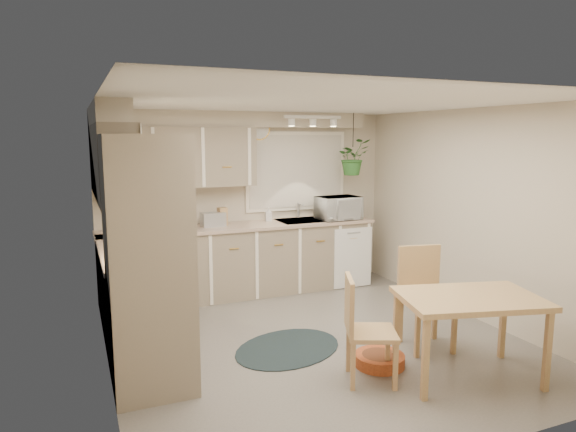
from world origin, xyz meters
The scene contains 35 objects.
floor centered at (0.00, 0.00, 0.00)m, with size 4.20×4.20×0.00m, color slate.
ceiling centered at (0.00, 0.00, 2.40)m, with size 4.20×4.20×0.00m, color white.
wall_back centered at (0.00, 2.10, 1.20)m, with size 4.00×0.04×2.40m, color beige.
wall_front centered at (0.00, -2.10, 1.20)m, with size 4.00×0.04×2.40m, color beige.
wall_left centered at (-2.00, 0.00, 1.20)m, with size 0.04×4.20×2.40m, color beige.
wall_right centered at (2.00, 0.00, 1.20)m, with size 0.04×4.20×2.40m, color beige.
base_cab_left centered at (-1.70, 0.88, 0.45)m, with size 0.60×1.85×0.90m, color gray.
base_cab_back centered at (-0.20, 1.80, 0.45)m, with size 3.60×0.60×0.90m, color gray.
counter_left centered at (-1.69, 0.88, 0.92)m, with size 0.64×1.89×0.04m, color #CBAC94.
counter_back centered at (-0.20, 1.79, 0.92)m, with size 3.64×0.64×0.04m, color #CBAC94.
oven_stack centered at (-1.68, -0.38, 1.05)m, with size 0.65×0.65×2.10m, color gray.
wall_oven_face centered at (-1.35, -0.38, 1.05)m, with size 0.02×0.56×0.58m, color white.
upper_cab_left centered at (-1.82, 1.00, 1.83)m, with size 0.35×2.00×0.75m, color gray.
upper_cab_back centered at (-1.00, 1.93, 1.83)m, with size 2.00×0.35×0.75m, color gray.
soffit_left centered at (-1.85, 1.00, 2.30)m, with size 0.30×2.00×0.20m, color beige.
soffit_back centered at (-0.20, 1.95, 2.30)m, with size 3.60×0.30×0.20m, color beige.
cooktop centered at (-1.68, 0.30, 0.94)m, with size 0.52×0.58×0.02m, color white.
range_hood centered at (-1.70, 0.30, 1.40)m, with size 0.40×0.60×0.14m, color white.
window_blinds centered at (0.70, 2.07, 1.60)m, with size 1.40×0.02×1.00m, color silver.
window_frame centered at (0.70, 2.08, 1.60)m, with size 1.50×0.02×1.10m, color white.
sink centered at (0.70, 1.80, 0.90)m, with size 0.70×0.48×0.10m, color #A8AAAF.
dishwasher_front centered at (1.30, 1.49, 0.42)m, with size 0.58×0.01×0.83m, color white.
track_light_bar centered at (0.70, 1.55, 2.33)m, with size 0.80×0.04×0.04m, color white.
wall_clock centered at (0.15, 2.07, 2.18)m, with size 0.30×0.30×0.03m, color gold.
dining_table centered at (0.87, -1.24, 0.37)m, with size 1.17×0.78×0.74m, color tan.
chair_left centered at (0.06, -0.97, 0.46)m, with size 0.43×0.43×0.91m, color tan.
chair_back centered at (0.94, -0.59, 0.50)m, with size 0.47×0.47×1.00m, color tan.
braided_rug centered at (-0.33, -0.08, 0.01)m, with size 1.16×0.87×0.01m, color black.
pet_bed centered at (0.29, -0.75, 0.05)m, with size 0.46×0.46×0.11m, color #BC5225.
microwave centered at (1.17, 1.70, 1.14)m, with size 0.58×0.32×0.39m, color white.
soap_bottle centered at (0.23, 1.95, 0.98)m, with size 0.08×0.19×0.09m, color white.
hanging_plant centered at (1.39, 1.70, 1.74)m, with size 0.45×0.50×0.39m, color #2E6729.
coffee_maker centered at (-1.14, 1.80, 1.10)m, with size 0.18×0.22×0.32m, color black.
toaster centered at (-0.57, 1.82, 1.03)m, with size 0.30×0.17×0.18m, color #A8AAAF.
knife_block centered at (-0.44, 1.85, 1.06)m, with size 0.11×0.11×0.23m, color tan.
Camera 1 is at (-2.20, -4.52, 2.08)m, focal length 32.00 mm.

